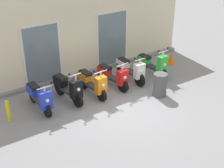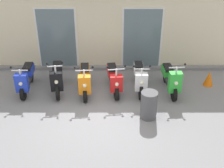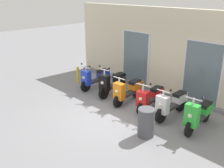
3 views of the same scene
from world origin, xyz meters
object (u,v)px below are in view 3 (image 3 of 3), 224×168
object	(u,v)px
trash_bin	(146,123)
scooter_blue	(95,78)
scooter_red	(150,97)
scooter_green	(199,114)
scooter_white	(172,103)
curb_bollard	(78,75)
scooter_black	(112,83)
scooter_orange	(128,90)

from	to	relation	value
trash_bin	scooter_blue	bearing A→B (deg)	159.27
scooter_blue	scooter_red	bearing A→B (deg)	0.41
scooter_blue	trash_bin	size ratio (longest dim) A/B	1.88
scooter_red	scooter_green	size ratio (longest dim) A/B	0.99
scooter_white	curb_bollard	size ratio (longest dim) A/B	2.39
scooter_black	scooter_green	size ratio (longest dim) A/B	1.00
scooter_blue	scooter_green	xyz separation A→B (m)	(4.68, -0.06, 0.02)
scooter_orange	scooter_green	xyz separation A→B (m)	(2.76, 0.04, 0.02)
scooter_white	scooter_blue	bearing A→B (deg)	-179.23
scooter_blue	scooter_red	world-z (taller)	scooter_red
scooter_red	scooter_green	xyz separation A→B (m)	(1.83, -0.08, 0.05)
scooter_white	trash_bin	xyz separation A→B (m)	(0.15, -1.50, -0.05)
scooter_black	scooter_red	world-z (taller)	scooter_black
scooter_black	trash_bin	size ratio (longest dim) A/B	1.93
scooter_blue	curb_bollard	size ratio (longest dim) A/B	2.24
scooter_blue	scooter_green	distance (m)	4.68
scooter_white	scooter_green	xyz separation A→B (m)	(0.99, -0.11, 0.01)
scooter_blue	curb_bollard	xyz separation A→B (m)	(-1.06, -0.09, -0.11)
scooter_blue	scooter_orange	size ratio (longest dim) A/B	1.00
scooter_blue	scooter_green	size ratio (longest dim) A/B	0.97
trash_bin	curb_bollard	world-z (taller)	trash_bin
scooter_red	scooter_blue	bearing A→B (deg)	-179.59
scooter_black	scooter_orange	size ratio (longest dim) A/B	1.03
scooter_blue	curb_bollard	bearing A→B (deg)	-174.99
curb_bollard	scooter_blue	bearing A→B (deg)	5.01
scooter_blue	curb_bollard	world-z (taller)	scooter_blue
scooter_blue	trash_bin	bearing A→B (deg)	-20.73
scooter_black	scooter_orange	distance (m)	0.90
curb_bollard	scooter_green	bearing A→B (deg)	0.28
scooter_red	trash_bin	bearing A→B (deg)	-56.32
scooter_blue	scooter_orange	xyz separation A→B (m)	(1.92, -0.11, 0.01)
scooter_red	curb_bollard	distance (m)	3.92
scooter_orange	curb_bollard	xyz separation A→B (m)	(-2.98, 0.01, -0.12)
scooter_black	scooter_red	size ratio (longest dim) A/B	1.01
scooter_black	scooter_blue	bearing A→B (deg)	179.02
scooter_green	scooter_red	bearing A→B (deg)	177.34
scooter_black	trash_bin	distance (m)	3.15
scooter_black	scooter_red	bearing A→B (deg)	1.18
scooter_blue	scooter_orange	world-z (taller)	scooter_orange
scooter_green	trash_bin	distance (m)	1.63
trash_bin	scooter_orange	bearing A→B (deg)	144.89
scooter_black	curb_bollard	bearing A→B (deg)	-177.93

